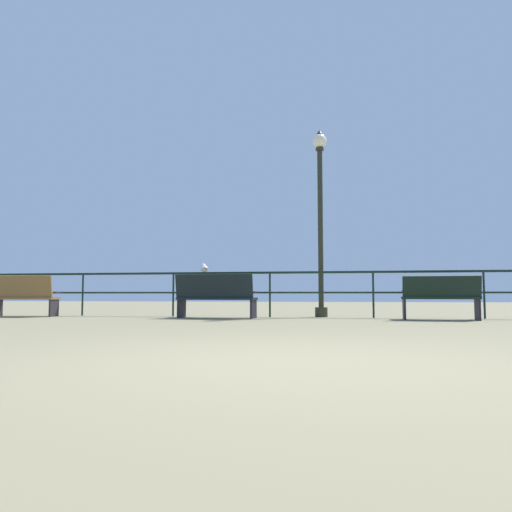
{
  "coord_description": "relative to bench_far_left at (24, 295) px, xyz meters",
  "views": [
    {
      "loc": [
        0.41,
        -3.87,
        0.52
      ],
      "look_at": [
        -1.39,
        6.86,
        1.36
      ],
      "focal_mm": 34.77,
      "sensor_mm": 36.0,
      "label": 1
    }
  ],
  "objects": [
    {
      "name": "seagull_on_rail",
      "position": [
        4.13,
        0.75,
        0.63
      ],
      "size": [
        0.28,
        0.41,
        0.21
      ],
      "color": "silver",
      "rests_on": "pier_railing"
    },
    {
      "name": "ground_plane",
      "position": [
        6.84,
        -6.63,
        -0.51
      ],
      "size": [
        60.0,
        60.0,
        0.0
      ],
      "primitive_type": "plane",
      "color": "#837958"
    },
    {
      "name": "bench_far_left",
      "position": [
        0.0,
        0.0,
        0.0
      ],
      "size": [
        1.51,
        0.78,
        0.95
      ],
      "color": "brown",
      "rests_on": "ground_plane"
    },
    {
      "name": "bench_near_right",
      "position": [
        9.27,
        0.01,
        -0.01
      ],
      "size": [
        1.52,
        0.7,
        0.89
      ],
      "color": "black",
      "rests_on": "ground_plane"
    },
    {
      "name": "pier_railing",
      "position": [
        6.84,
        0.73,
        0.27
      ],
      "size": [
        20.78,
        0.05,
        1.04
      ],
      "color": "black",
      "rests_on": "ground_plane"
    },
    {
      "name": "bench_near_left",
      "position": [
        4.59,
        -0.0,
        0.01
      ],
      "size": [
        1.77,
        0.78,
        0.96
      ],
      "color": "black",
      "rests_on": "ground_plane"
    },
    {
      "name": "lamppost_center",
      "position": [
        6.84,
        0.98,
        1.99
      ],
      "size": [
        0.33,
        0.33,
        4.38
      ],
      "color": "#272B1C",
      "rests_on": "ground_plane"
    }
  ]
}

